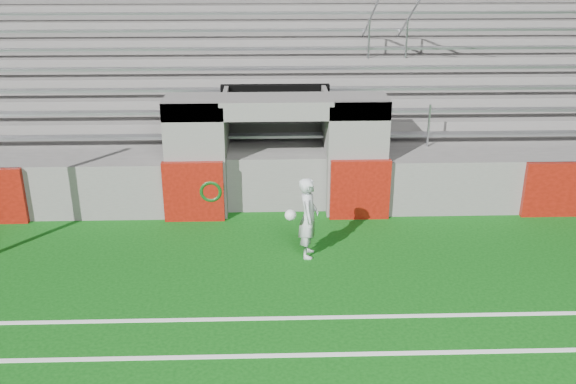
{
  "coord_description": "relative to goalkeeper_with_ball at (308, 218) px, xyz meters",
  "views": [
    {
      "loc": [
        -0.17,
        -9.92,
        5.79
      ],
      "look_at": [
        0.2,
        1.8,
        1.1
      ],
      "focal_mm": 40.0,
      "sensor_mm": 36.0,
      "label": 1
    }
  ],
  "objects": [
    {
      "name": "goalkeeper_with_ball",
      "position": [
        0.0,
        0.0,
        0.0
      ],
      "size": [
        0.68,
        0.69,
        1.6
      ],
      "color": "silver",
      "rests_on": "ground"
    },
    {
      "name": "ground",
      "position": [
        -0.56,
        -1.22,
        -0.8
      ],
      "size": [
        90.0,
        90.0,
        0.0
      ],
      "primitive_type": "plane",
      "color": "#0B450D",
      "rests_on": "ground"
    },
    {
      "name": "hose_coil",
      "position": [
        -1.99,
        1.71,
        -0.07
      ],
      "size": [
        0.58,
        0.15,
        0.61
      ],
      "color": "#0D4416",
      "rests_on": "ground"
    },
    {
      "name": "stadium_structure",
      "position": [
        -0.56,
        6.75,
        0.69
      ],
      "size": [
        26.0,
        8.48,
        5.42
      ],
      "color": "#62605D",
      "rests_on": "ground"
    }
  ]
}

